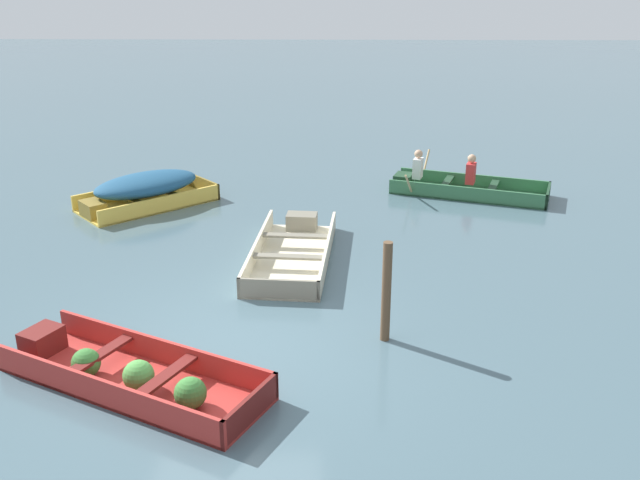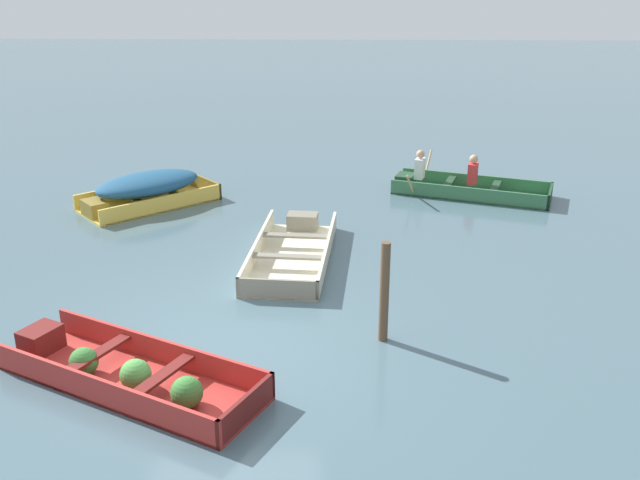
% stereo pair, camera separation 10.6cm
% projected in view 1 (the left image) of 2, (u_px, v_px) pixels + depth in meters
% --- Properties ---
extents(ground_plane, '(80.00, 80.00, 0.00)m').
position_uv_depth(ground_plane, '(223.00, 354.00, 9.05)').
color(ground_plane, '#47606B').
extents(dinghy_red_foreground, '(3.45, 2.45, 0.40)m').
position_uv_depth(dinghy_red_foreground, '(128.00, 374.00, 8.33)').
color(dinghy_red_foreground, '#AD2D28').
rests_on(dinghy_red_foreground, ground).
extents(skiff_cream_near_moored, '(1.46, 3.22, 0.33)m').
position_uv_depth(skiff_cream_near_moored, '(293.00, 250.00, 12.01)').
color(skiff_cream_near_moored, beige).
rests_on(skiff_cream_near_moored, ground).
extents(skiff_yellow_mid_moored, '(2.83, 2.70, 0.67)m').
position_uv_depth(skiff_yellow_mid_moored, '(145.00, 188.00, 14.42)').
color(skiff_yellow_mid_moored, '#E5BC47').
rests_on(skiff_yellow_mid_moored, ground).
extents(rowboat_green_with_crew, '(3.43, 2.51, 0.88)m').
position_uv_depth(rowboat_green_with_crew, '(460.00, 186.00, 15.27)').
color(rowboat_green_with_crew, '#387047').
rests_on(rowboat_green_with_crew, ground).
extents(mooring_post, '(0.12, 0.12, 1.38)m').
position_uv_depth(mooring_post, '(386.00, 292.00, 9.14)').
color(mooring_post, brown).
rests_on(mooring_post, ground).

